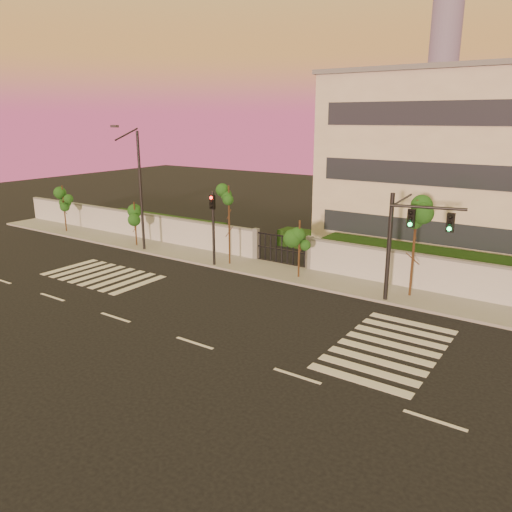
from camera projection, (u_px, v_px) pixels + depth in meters
name	position (u px, v px, depth m)	size (l,w,h in m)	color
ground	(195.00, 343.00, 21.18)	(120.00, 120.00, 0.00)	black
sidewalk	(312.00, 278.00, 29.52)	(60.00, 3.00, 0.15)	gray
perimeter_wall	(325.00, 257.00, 30.40)	(60.00, 0.36, 2.20)	#B9BCC1
hedge_row	(359.00, 253.00, 32.07)	(41.00, 4.25, 1.80)	black
distant_skyscraper	(448.00, 14.00, 262.90)	(16.00, 16.00, 118.00)	slate
road_markings	(220.00, 308.00, 25.03)	(57.00, 7.62, 0.02)	silver
street_tree_a	(63.00, 198.00, 40.81)	(1.31, 1.04, 3.93)	#382314
street_tree_b	(135.00, 214.00, 36.27)	(1.33, 1.06, 3.37)	#382314
street_tree_c	(229.00, 207.00, 31.29)	(1.35, 1.08, 5.18)	#382314
street_tree_d	(300.00, 236.00, 28.91)	(1.39, 1.10, 3.55)	#382314
street_tree_e	(416.00, 227.00, 25.48)	(1.57, 1.25, 5.26)	#382314
traffic_signal_main	(404.00, 236.00, 24.58)	(3.57, 0.95, 5.69)	black
traffic_signal_secondary	(213.00, 220.00, 31.22)	(0.38, 0.35, 4.85)	black
streetlight_west	(138.00, 185.00, 34.44)	(0.53, 2.12, 8.80)	black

